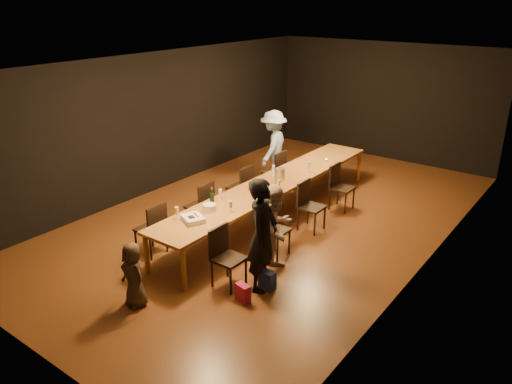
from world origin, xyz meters
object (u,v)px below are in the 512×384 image
Objects in this scene: chair_right_3 at (342,188)px; woman_birthday at (263,235)px; woman_tan at (275,229)px; man_blue at (273,147)px; chair_left_3 at (273,171)px; chair_left_2 at (239,187)px; chair_right_2 at (312,207)px; plate_stack at (209,208)px; chair_right_1 at (275,230)px; chair_left_0 at (150,228)px; champagne_bottle at (212,196)px; ice_bucket at (280,174)px; child at (134,275)px; birthday_cake at (193,219)px; table at (274,185)px; chair_left_1 at (199,205)px; chair_right_0 at (229,258)px.

woman_birthday reaches higher than chair_right_3.
man_blue is (-2.35, 3.33, 0.11)m from woman_tan.
chair_left_2 is at bearing -180.00° from chair_left_3.
chair_right_2 is 2.02m from plate_stack.
woman_tan reaches higher than chair_right_1.
chair_right_2 and chair_right_3 have the same top height.
chair_right_1 and chair_right_2 have the same top height.
chair_right_3 is 3.98m from chair_left_0.
ice_bucket is at bearing 82.26° from champagne_bottle.
chair_right_1 is 1.00× the size of chair_left_2.
child is 2.09× the size of birthday_cake.
woman_birthday is at bearing -59.12° from table.
chair_left_0 is (-0.85, -2.40, -0.24)m from table.
woman_tan is 2.22m from child.
chair_left_3 is 3.97m from woman_birthday.
man_blue is 7.68× the size of ice_bucket.
woman_tan is at bearing -101.97° from chair_left_1.
plate_stack is (-0.94, -2.96, 0.35)m from chair_right_3.
chair_right_2 reaches higher than table.
woman_tan is (0.30, -0.42, 0.26)m from chair_right_1.
birthday_cake is (0.81, -2.21, 0.33)m from chair_left_2.
table is at bearing 19.75° from man_blue.
chair_left_1 is 1.20m from chair_left_2.
chair_left_0 is at bearing -25.28° from chair_right_3.
chair_right_3 reaches higher than table.
chair_left_2 is (-1.70, 1.20, 0.00)m from chair_right_1.
chair_right_2 is 0.55× the size of man_blue.
chair_right_3 is 1.70m from chair_left_3.
table is 6.45× the size of chair_left_2.
chair_right_3 is 0.55× the size of man_blue.
ice_bucket reaches higher than chair_right_2.
chair_right_2 is 1.92m from champagne_bottle.
champagne_bottle is at bearing -21.77° from chair_right_3.
chair_right_0 is 1.19m from plate_stack.
table is at bearing -144.69° from chair_left_3.
ice_bucket is at bearing -18.05° from chair_left_0.
birthday_cake is 0.46m from plate_stack.
chair_right_0 is at bearing -0.00° from chair_right_1.
chair_right_1 is 2.08m from chair_left_0.
chair_right_0 is 1.47m from champagne_bottle.
man_blue is (-0.35, 1.70, 0.38)m from chair_left_2.
plate_stack is at bearing -59.42° from chair_right_1.
child is (-0.75, -1.17, 0.01)m from chair_right_0.
chair_left_3 is 0.64× the size of woman_tan.
chair_right_2 is 1.00× the size of chair_left_3.
chair_left_1 is 2.95m from man_blue.
chair_right_2 is 2.94m from chair_left_0.
woman_tan is at bearing -4.33° from champagne_bottle.
woman_birthday is at bearing -160.05° from woman_tan.
chair_right_3 and chair_left_3 have the same top height.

